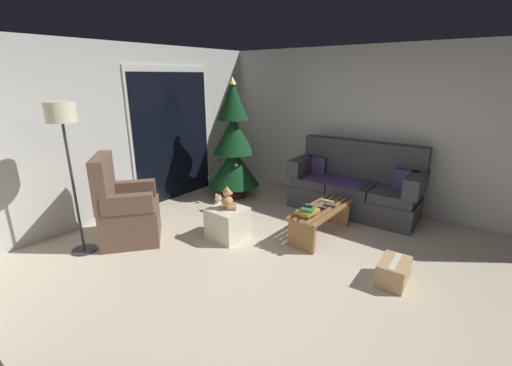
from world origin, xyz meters
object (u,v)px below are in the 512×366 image
at_px(teddy_bear_cream_by_tree, 219,204).
at_px(book_stack, 308,211).
at_px(remote_graphite, 329,206).
at_px(couch, 355,187).
at_px(coffee_table, 321,217).
at_px(teddy_bear_honey, 228,200).
at_px(ottoman, 228,223).
at_px(cardboard_box_taped_mid_floor, 393,272).
at_px(floor_lamp, 63,128).
at_px(remote_black, 319,209).
at_px(remote_silver, 327,201).
at_px(cell_phone, 307,206).
at_px(armchair, 126,211).
at_px(christmas_tree, 234,146).

bearing_deg(teddy_bear_cream_by_tree, book_stack, -93.31).
bearing_deg(remote_graphite, couch, 173.91).
xyz_separation_m(coffee_table, teddy_bear_honey, (-0.79, 0.92, 0.26)).
relative_size(ottoman, cardboard_box_taped_mid_floor, 1.02).
bearing_deg(remote_graphite, coffee_table, -35.06).
bearing_deg(couch, coffee_table, -179.00).
xyz_separation_m(coffee_table, floor_lamp, (-2.16, 2.06, 1.24)).
bearing_deg(teddy_bear_cream_by_tree, remote_black, -84.71).
height_order(remote_silver, floor_lamp, floor_lamp).
distance_m(remote_silver, teddy_bear_honey, 1.36).
distance_m(remote_silver, remote_graphite, 0.17).
xyz_separation_m(remote_black, floor_lamp, (-2.09, 2.05, 1.10)).
relative_size(coffee_table, remote_silver, 7.05).
distance_m(cell_phone, floor_lamp, 2.91).
xyz_separation_m(remote_silver, cardboard_box_taped_mid_floor, (-0.74, -1.15, -0.29)).
height_order(teddy_bear_honey, cardboard_box_taped_mid_floor, teddy_bear_honey).
height_order(remote_graphite, floor_lamp, floor_lamp).
height_order(book_stack, cell_phone, cell_phone).
distance_m(armchair, floor_lamp, 1.23).
height_order(armchair, ottoman, armchair).
bearing_deg(ottoman, book_stack, -61.96).
bearing_deg(floor_lamp, teddy_bear_cream_by_tree, -11.56).
bearing_deg(remote_silver, christmas_tree, -99.04).
bearing_deg(floor_lamp, cardboard_box_taped_mid_floor, -62.21).
distance_m(book_stack, teddy_bear_cream_by_tree, 1.68).
bearing_deg(armchair, floor_lamp, 162.00).
bearing_deg(couch, ottoman, 154.48).
relative_size(remote_black, remote_graphite, 1.00).
distance_m(remote_black, cell_phone, 0.28).
relative_size(coffee_table, floor_lamp, 0.62).
xyz_separation_m(remote_silver, remote_black, (-0.31, -0.04, 0.00)).
height_order(remote_black, floor_lamp, floor_lamp).
distance_m(coffee_table, teddy_bear_cream_by_tree, 1.69).
relative_size(couch, book_stack, 7.30).
bearing_deg(book_stack, cardboard_box_taped_mid_floor, -98.92).
relative_size(cell_phone, ottoman, 0.33).
distance_m(christmas_tree, floor_lamp, 2.68).
relative_size(couch, remote_silver, 12.67).
distance_m(christmas_tree, cardboard_box_taped_mid_floor, 3.27).
relative_size(cell_phone, armchair, 0.13).
height_order(cell_phone, armchair, armchair).
bearing_deg(coffee_table, cardboard_box_taped_mid_floor, -114.18).
xyz_separation_m(cell_phone, teddy_bear_cream_by_tree, (0.10, 1.62, -0.39)).
height_order(remote_black, remote_graphite, same).
distance_m(coffee_table, cardboard_box_taped_mid_floor, 1.21).
xyz_separation_m(remote_graphite, teddy_bear_honey, (-0.91, 0.98, 0.12)).
height_order(remote_silver, book_stack, book_stack).
xyz_separation_m(remote_silver, armchair, (-1.90, 1.84, -0.01)).
xyz_separation_m(couch, teddy_bear_cream_by_tree, (-1.34, 1.65, -0.28)).
bearing_deg(couch, cardboard_box_taped_mid_floor, -145.16).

